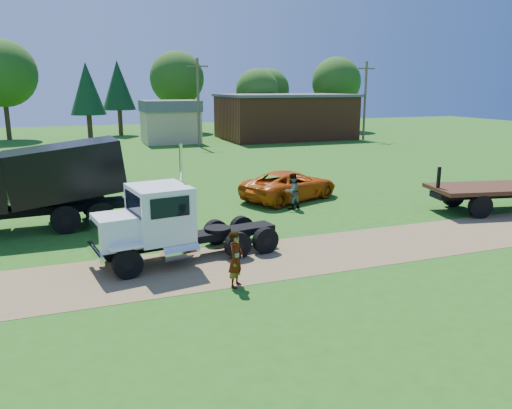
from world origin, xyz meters
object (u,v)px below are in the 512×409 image
object	(u,v)px
white_semi_tractor	(163,224)
orange_pickup	(290,185)
spectator_a	(236,259)
black_dump_truck	(26,182)

from	to	relation	value
white_semi_tractor	orange_pickup	xyz separation A→B (m)	(8.52, 7.75, -0.61)
spectator_a	white_semi_tractor	bearing A→B (deg)	69.79
orange_pickup	spectator_a	world-z (taller)	spectator_a
white_semi_tractor	spectator_a	world-z (taller)	white_semi_tractor
orange_pickup	spectator_a	distance (m)	12.80
white_semi_tractor	spectator_a	bearing A→B (deg)	-69.61
black_dump_truck	orange_pickup	world-z (taller)	black_dump_truck
white_semi_tractor	orange_pickup	distance (m)	11.53
white_semi_tractor	black_dump_truck	xyz separation A→B (m)	(-4.80, 6.19, 0.73)
orange_pickup	black_dump_truck	bearing A→B (deg)	75.29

